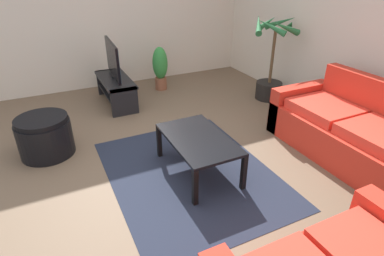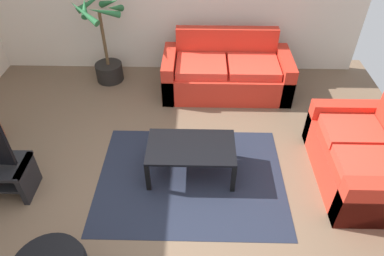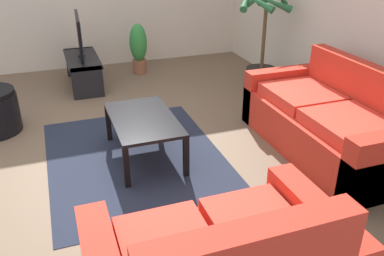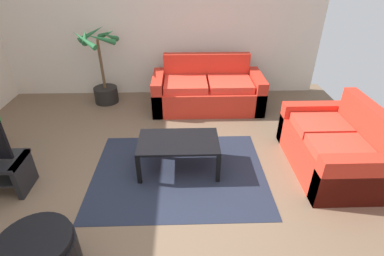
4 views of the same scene
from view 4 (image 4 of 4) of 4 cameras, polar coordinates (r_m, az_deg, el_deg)
The scene contains 7 objects.
ground_plane at distance 3.55m, azimuth -7.68°, elevation -12.69°, with size 6.60×6.60×0.00m, color brown.
wall_back at distance 5.68m, azimuth -5.93°, elevation 19.71°, with size 6.00×0.06×2.70m, color beige.
couch_main at distance 5.31m, azimuth 3.02°, elevation 7.13°, with size 1.93×0.90×0.90m.
couch_loveseat at distance 4.15m, azimuth 25.79°, elevation -3.57°, with size 0.90×1.46×0.90m.
coffee_table at distance 3.67m, azimuth -2.67°, elevation -3.18°, with size 1.01×0.60×0.43m.
area_rug at distance 3.82m, azimuth -2.55°, elevation -8.67°, with size 2.20×1.70×0.01m, color #1E2333.
potted_palm at distance 5.64m, azimuth -17.01°, elevation 9.71°, with size 0.76×0.81×1.38m.
Camera 4 is at (0.39, -2.56, 2.43)m, focal length 27.24 mm.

